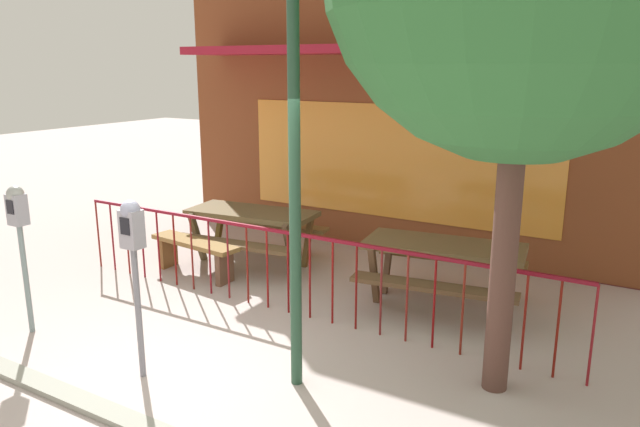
% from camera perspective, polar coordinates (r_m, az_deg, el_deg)
% --- Properties ---
extents(ground, '(40.00, 40.00, 0.00)m').
position_cam_1_polar(ground, '(5.75, -12.96, -15.10)').
color(ground, '#B2A29E').
extents(pub_storefront, '(7.53, 1.52, 4.99)m').
position_cam_1_polar(pub_storefront, '(9.10, 7.76, 12.22)').
color(pub_storefront, '#4B171C').
rests_on(pub_storefront, ground).
extents(patio_fence_front, '(6.35, 0.04, 0.97)m').
position_cam_1_polar(patio_fence_front, '(6.72, -3.07, -4.20)').
color(patio_fence_front, maroon).
rests_on(patio_fence_front, ground).
extents(picnic_table_left, '(1.94, 1.56, 0.79)m').
position_cam_1_polar(picnic_table_left, '(8.47, -6.49, -0.79)').
color(picnic_table_left, brown).
rests_on(picnic_table_left, ground).
extents(picnic_table_right, '(1.97, 1.60, 0.79)m').
position_cam_1_polar(picnic_table_right, '(7.04, 11.67, -4.08)').
color(picnic_table_right, brown).
rests_on(picnic_table_right, ground).
extents(patio_bench, '(1.43, 0.48, 0.48)m').
position_cam_1_polar(patio_bench, '(8.20, -11.85, -3.39)').
color(patio_bench, olive).
rests_on(patio_bench, ground).
extents(parking_meter_near, '(0.18, 0.17, 1.65)m').
position_cam_1_polar(parking_meter_near, '(5.41, -17.40, -2.67)').
color(parking_meter_near, slate).
rests_on(parking_meter_near, ground).
extents(parking_meter_far, '(0.18, 0.17, 1.58)m').
position_cam_1_polar(parking_meter_far, '(6.81, -26.79, -0.61)').
color(parking_meter_far, slate).
rests_on(parking_meter_far, ground).
extents(street_lamp, '(0.28, 0.28, 4.01)m').
position_cam_1_polar(street_lamp, '(4.83, -2.53, 12.19)').
color(street_lamp, '#244732').
rests_on(street_lamp, ground).
extents(curb_edge, '(10.55, 0.20, 0.11)m').
position_cam_1_polar(curb_edge, '(5.32, -18.71, -18.10)').
color(curb_edge, gray).
rests_on(curb_edge, ground).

